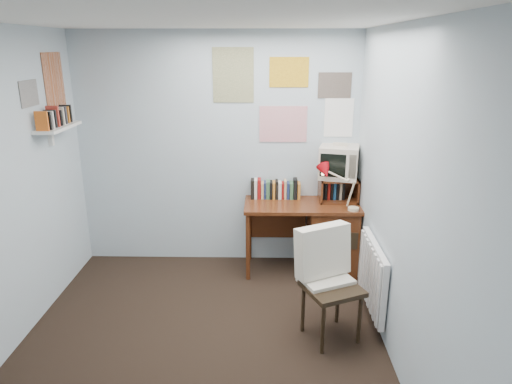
% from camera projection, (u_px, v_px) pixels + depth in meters
% --- Properties ---
extents(ground, '(3.50, 3.50, 0.00)m').
position_uv_depth(ground, '(200.00, 354.00, 3.62)').
color(ground, black).
rests_on(ground, ground).
extents(back_wall, '(3.00, 0.02, 2.50)m').
position_uv_depth(back_wall, '(218.00, 152.00, 4.90)').
color(back_wall, '#A9B5C2').
rests_on(back_wall, ground).
extents(right_wall, '(0.02, 3.50, 2.50)m').
position_uv_depth(right_wall, '(405.00, 207.00, 3.21)').
color(right_wall, '#A9B5C2').
rests_on(right_wall, ground).
extents(ceiling, '(3.00, 3.50, 0.02)m').
position_uv_depth(ceiling, '(185.00, 18.00, 2.85)').
color(ceiling, white).
rests_on(ceiling, back_wall).
extents(desk, '(1.20, 0.55, 0.76)m').
position_uv_depth(desk, '(326.00, 235.00, 4.88)').
color(desk, '#572914').
rests_on(desk, ground).
extents(desk_chair, '(0.61, 0.60, 0.91)m').
position_uv_depth(desk_chair, '(332.00, 288.00, 3.70)').
color(desk_chair, black).
rests_on(desk_chair, ground).
extents(desk_lamp, '(0.32, 0.29, 0.40)m').
position_uv_depth(desk_lamp, '(355.00, 191.00, 4.52)').
color(desk_lamp, '#B90C15').
rests_on(desk_lamp, desk).
extents(tv_riser, '(0.40, 0.30, 0.25)m').
position_uv_depth(tv_riser, '(338.00, 189.00, 4.84)').
color(tv_riser, '#572914').
rests_on(tv_riser, desk).
extents(crt_tv, '(0.47, 0.44, 0.37)m').
position_uv_depth(crt_tv, '(339.00, 160.00, 4.76)').
color(crt_tv, beige).
rests_on(crt_tv, tv_riser).
extents(book_row, '(0.60, 0.14, 0.22)m').
position_uv_depth(book_row, '(279.00, 188.00, 4.92)').
color(book_row, '#572914').
rests_on(book_row, desk).
extents(radiator, '(0.09, 0.80, 0.60)m').
position_uv_depth(radiator, '(373.00, 275.00, 3.98)').
color(radiator, white).
rests_on(radiator, right_wall).
extents(wall_shelf, '(0.20, 0.62, 0.24)m').
position_uv_depth(wall_shelf, '(58.00, 127.00, 4.20)').
color(wall_shelf, white).
rests_on(wall_shelf, left_wall).
extents(posters_back, '(1.20, 0.01, 0.90)m').
position_uv_depth(posters_back, '(284.00, 95.00, 4.70)').
color(posters_back, white).
rests_on(posters_back, back_wall).
extents(posters_left, '(0.01, 0.70, 0.60)m').
position_uv_depth(posters_left, '(42.00, 85.00, 4.08)').
color(posters_left, white).
rests_on(posters_left, left_wall).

